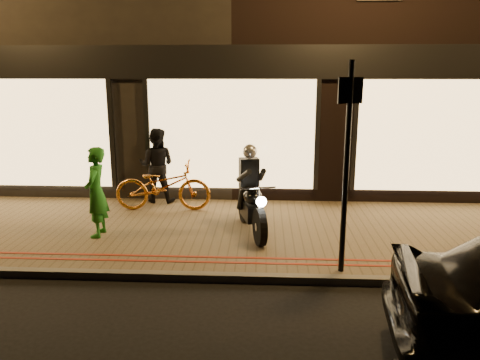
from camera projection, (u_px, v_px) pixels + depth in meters
The scene contains 10 objects.
ground at pixel (213, 283), 6.73m from camera, with size 90.00×90.00×0.00m, color black.
sidewalk at pixel (225, 232), 8.66m from camera, with size 50.00×4.00×0.12m, color brown.
kerb_stone at pixel (213, 277), 6.76m from camera, with size 50.00×0.14×0.12m, color #59544C.
red_kerb_lines at pixel (216, 260), 7.24m from camera, with size 50.00×0.26×0.01m.
building_row at pixel (243, 28), 14.49m from camera, with size 48.00×10.11×8.50m.
motorcycle at pixel (251, 199), 8.37m from camera, with size 0.72×1.91×1.59m.
sign_post at pixel (347, 158), 6.46m from camera, with size 0.35×0.12×3.00m.
bicycle_gold at pixel (163, 186), 9.72m from camera, with size 0.69×1.97×1.04m, color #C57422.
person_green at pixel (96, 192), 8.14m from camera, with size 0.58×0.38×1.58m, color #1F6F1D.
person_dark at pixel (157, 165), 10.29m from camera, with size 0.80×0.62×1.64m, color black.
Camera 1 is at (0.73, -6.18, 2.98)m, focal length 35.00 mm.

